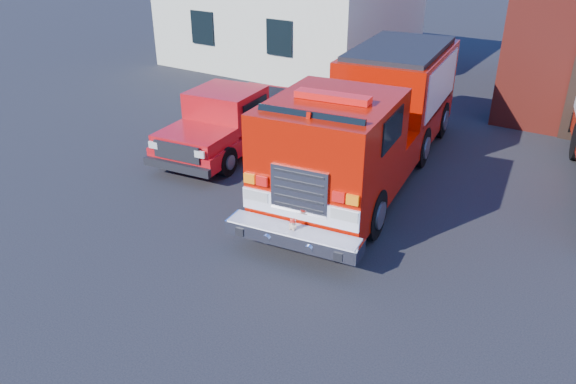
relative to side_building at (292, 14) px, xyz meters
The scene contains 4 objects.
ground 15.96m from the side_building, 55.30° to the right, with size 100.00×100.00×0.00m, color black.
side_building is the anchor object (origin of this frame).
fire_engine 13.11m from the side_building, 47.96° to the right, with size 3.98×10.14×3.04m.
pickup_truck 11.32m from the side_building, 66.54° to the right, with size 2.73×5.95×1.88m.
Camera 1 is at (5.62, -9.88, 6.46)m, focal length 35.00 mm.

